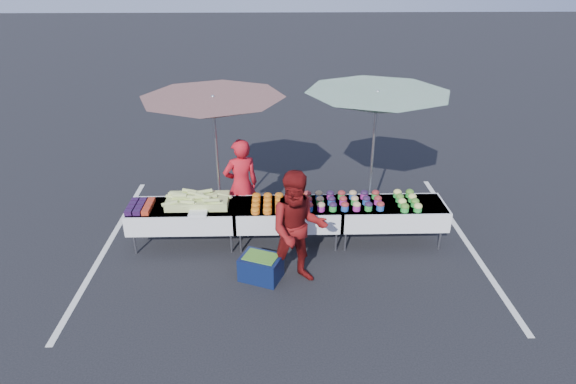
{
  "coord_description": "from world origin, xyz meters",
  "views": [
    {
      "loc": [
        -0.19,
        -7.33,
        4.59
      ],
      "look_at": [
        0.0,
        0.0,
        1.0
      ],
      "focal_mm": 30.0,
      "sensor_mm": 36.0,
      "label": 1
    }
  ],
  "objects_px": {
    "umbrella_left": "(214,109)",
    "umbrella_right": "(377,104)",
    "table_center": "(288,214)",
    "vendor": "(241,185)",
    "customer": "(298,229)",
    "storage_bin": "(261,267)",
    "table_left": "(184,215)",
    "table_right": "(391,212)"
  },
  "relations": [
    {
      "from": "umbrella_left",
      "to": "umbrella_right",
      "type": "bearing_deg",
      "value": 1.66
    },
    {
      "from": "table_center",
      "to": "umbrella_right",
      "type": "bearing_deg",
      "value": 24.25
    },
    {
      "from": "vendor",
      "to": "umbrella_left",
      "type": "distance_m",
      "value": 1.47
    },
    {
      "from": "customer",
      "to": "storage_bin",
      "type": "bearing_deg",
      "value": 171.08
    },
    {
      "from": "table_left",
      "to": "umbrella_left",
      "type": "xyz_separation_m",
      "value": [
        0.56,
        0.61,
        1.7
      ]
    },
    {
      "from": "table_left",
      "to": "table_center",
      "type": "bearing_deg",
      "value": 0.0
    },
    {
      "from": "table_right",
      "to": "customer",
      "type": "relative_size",
      "value": 1.0
    },
    {
      "from": "customer",
      "to": "umbrella_left",
      "type": "distance_m",
      "value": 2.59
    },
    {
      "from": "table_right",
      "to": "umbrella_left",
      "type": "distance_m",
      "value": 3.54
    },
    {
      "from": "vendor",
      "to": "customer",
      "type": "xyz_separation_m",
      "value": [
        0.95,
        -1.66,
        0.05
      ]
    },
    {
      "from": "vendor",
      "to": "umbrella_right",
      "type": "height_order",
      "value": "umbrella_right"
    },
    {
      "from": "table_left",
      "to": "umbrella_right",
      "type": "xyz_separation_m",
      "value": [
        3.34,
        0.7,
        1.74
      ]
    },
    {
      "from": "table_left",
      "to": "umbrella_right",
      "type": "height_order",
      "value": "umbrella_right"
    },
    {
      "from": "table_right",
      "to": "storage_bin",
      "type": "relative_size",
      "value": 2.5
    },
    {
      "from": "table_right",
      "to": "vendor",
      "type": "height_order",
      "value": "vendor"
    },
    {
      "from": "table_center",
      "to": "umbrella_left",
      "type": "distance_m",
      "value": 2.19
    },
    {
      "from": "customer",
      "to": "table_right",
      "type": "bearing_deg",
      "value": 30.6
    },
    {
      "from": "table_center",
      "to": "storage_bin",
      "type": "distance_m",
      "value": 1.21
    },
    {
      "from": "table_left",
      "to": "umbrella_left",
      "type": "bearing_deg",
      "value": 47.78
    },
    {
      "from": "table_center",
      "to": "table_left",
      "type": "bearing_deg",
      "value": 180.0
    },
    {
      "from": "table_center",
      "to": "table_right",
      "type": "relative_size",
      "value": 1.0
    },
    {
      "from": "table_left",
      "to": "customer",
      "type": "xyz_separation_m",
      "value": [
        1.92,
        -1.11,
        0.34
      ]
    },
    {
      "from": "storage_bin",
      "to": "customer",
      "type": "bearing_deg",
      "value": 16.38
    },
    {
      "from": "umbrella_right",
      "to": "vendor",
      "type": "bearing_deg",
      "value": -176.51
    },
    {
      "from": "umbrella_left",
      "to": "table_left",
      "type": "bearing_deg",
      "value": -132.22
    },
    {
      "from": "table_left",
      "to": "customer",
      "type": "bearing_deg",
      "value": -30.17
    },
    {
      "from": "vendor",
      "to": "umbrella_left",
      "type": "relative_size",
      "value": 0.69
    },
    {
      "from": "umbrella_right",
      "to": "storage_bin",
      "type": "xyz_separation_m",
      "value": [
        -2.0,
        -1.75,
        -2.12
      ]
    },
    {
      "from": "umbrella_right",
      "to": "storage_bin",
      "type": "height_order",
      "value": "umbrella_right"
    },
    {
      "from": "customer",
      "to": "umbrella_left",
      "type": "bearing_deg",
      "value": 125.28
    },
    {
      "from": "table_left",
      "to": "customer",
      "type": "relative_size",
      "value": 1.0
    },
    {
      "from": "umbrella_right",
      "to": "table_right",
      "type": "bearing_deg",
      "value": -69.68
    },
    {
      "from": "customer",
      "to": "umbrella_right",
      "type": "relative_size",
      "value": 0.71
    },
    {
      "from": "table_left",
      "to": "table_center",
      "type": "xyz_separation_m",
      "value": [
        1.8,
        0.0,
        0.0
      ]
    },
    {
      "from": "table_left",
      "to": "umbrella_left",
      "type": "distance_m",
      "value": 1.89
    },
    {
      "from": "table_left",
      "to": "table_right",
      "type": "distance_m",
      "value": 3.6
    },
    {
      "from": "table_right",
      "to": "table_left",
      "type": "bearing_deg",
      "value": 180.0
    },
    {
      "from": "umbrella_left",
      "to": "umbrella_right",
      "type": "distance_m",
      "value": 2.79
    },
    {
      "from": "table_center",
      "to": "customer",
      "type": "bearing_deg",
      "value": -84.01
    },
    {
      "from": "table_left",
      "to": "customer",
      "type": "distance_m",
      "value": 2.24
    },
    {
      "from": "table_right",
      "to": "vendor",
      "type": "xyz_separation_m",
      "value": [
        -2.63,
        0.55,
        0.3
      ]
    },
    {
      "from": "table_center",
      "to": "table_right",
      "type": "xyz_separation_m",
      "value": [
        1.8,
        0.0,
        0.0
      ]
    }
  ]
}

